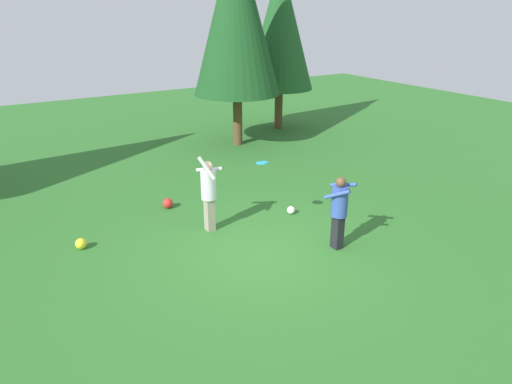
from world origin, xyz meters
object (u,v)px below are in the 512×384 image
object	(u,v)px
tree_right	(236,14)
frisbee	(262,163)
person_thrower	(209,190)
ball_orange	(337,206)
tree_far_right	(280,27)
ball_white	(291,210)
person_catcher	(339,207)
ball_red	(168,203)
ball_yellow	(81,244)

from	to	relation	value
tree_right	frisbee	bearing A→B (deg)	-115.43
person_thrower	ball_orange	distance (m)	3.42
tree_right	tree_far_right	world-z (taller)	tree_right
frisbee	tree_right	size ratio (longest dim) A/B	0.05
frisbee	ball_white	world-z (taller)	frisbee
person_catcher	tree_far_right	distance (m)	10.93
frisbee	ball_red	distance (m)	3.09
person_catcher	ball_yellow	bearing A→B (deg)	28.09
ball_yellow	ball_white	size ratio (longest dim) A/B	1.20
ball_yellow	tree_right	bearing A→B (deg)	37.44
person_thrower	person_catcher	size ratio (longest dim) A/B	1.14
ball_red	tree_right	world-z (taller)	tree_right
person_catcher	ball_white	size ratio (longest dim) A/B	7.98
ball_yellow	tree_far_right	world-z (taller)	tree_far_right
ball_orange	tree_far_right	world-z (taller)	tree_far_right
ball_yellow	ball_red	distance (m)	2.61
tree_right	ball_yellow	bearing A→B (deg)	-142.56
ball_orange	person_thrower	bearing A→B (deg)	168.11
ball_yellow	person_catcher	bearing A→B (deg)	-31.21
person_thrower	frisbee	world-z (taller)	person_thrower
ball_orange	tree_far_right	size ratio (longest dim) A/B	0.03
ball_white	ball_orange	world-z (taller)	ball_orange
person_thrower	ball_red	xyz separation A→B (m)	(-0.36, 1.68, -0.86)
ball_yellow	tree_far_right	bearing A→B (deg)	34.29
frisbee	ball_red	size ratio (longest dim) A/B	1.29
ball_red	tree_far_right	xyz separation A→B (m)	(7.12, 5.42, 3.90)
ball_yellow	tree_right	world-z (taller)	tree_right
person_catcher	frisbee	size ratio (longest dim) A/B	4.70
person_catcher	ball_red	world-z (taller)	person_catcher
ball_yellow	ball_red	xyz separation A→B (m)	(2.38, 1.06, 0.01)
frisbee	ball_red	xyz separation A→B (m)	(-1.36, 2.34, -1.51)
frisbee	ball_yellow	distance (m)	4.24
person_catcher	tree_right	bearing A→B (deg)	-45.86
frisbee	ball_white	bearing A→B (deg)	19.31
person_catcher	ball_white	distance (m)	2.11
person_catcher	tree_right	distance (m)	9.09
ball_yellow	ball_orange	xyz separation A→B (m)	(5.98, -1.30, -0.01)
frisbee	tree_far_right	world-z (taller)	tree_far_right
person_catcher	ball_orange	bearing A→B (deg)	-71.78
person_catcher	ball_white	bearing A→B (deg)	-36.26
person_thrower	frisbee	distance (m)	1.36
ball_yellow	ball_white	distance (m)	4.93
person_catcher	ball_orange	world-z (taller)	person_catcher
tree_far_right	ball_orange	bearing A→B (deg)	-114.34
frisbee	ball_yellow	size ratio (longest dim) A/B	1.41
ball_orange	ball_white	bearing A→B (deg)	160.17
person_thrower	frisbee	size ratio (longest dim) A/B	5.38
ball_red	frisbee	bearing A→B (deg)	-59.83
tree_right	tree_far_right	distance (m)	2.98
ball_yellow	person_thrower	bearing A→B (deg)	-12.78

